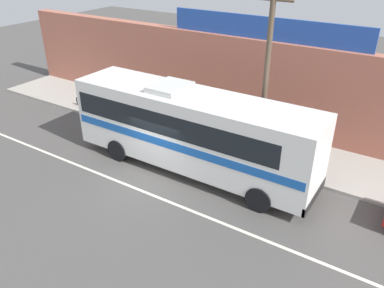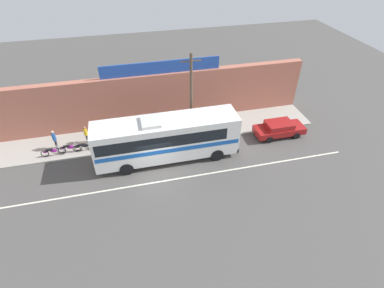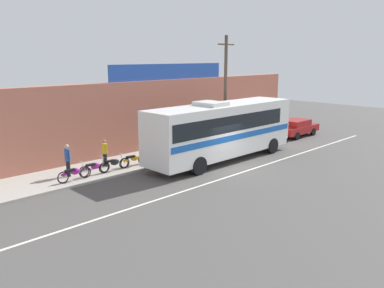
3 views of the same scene
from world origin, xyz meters
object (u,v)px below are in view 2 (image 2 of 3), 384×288
object	(u,v)px
intercity_bus	(166,137)
motorcycle_red	(52,151)
motorcycle_green	(84,146)
motorcycle_black	(69,148)
utility_pole	(191,99)
pedestrian_by_curb	(86,133)
parked_car	(279,128)
pedestrian_near_shop	(54,138)
motorcycle_purple	(101,144)

from	to	relation	value
intercity_bus	motorcycle_red	world-z (taller)	intercity_bus
intercity_bus	motorcycle_red	distance (m)	9.30
motorcycle_green	motorcycle_black	xyz separation A→B (m)	(-1.18, 0.08, 0.00)
utility_pole	pedestrian_by_curb	xyz separation A→B (m)	(-8.73, 1.61, -3.04)
motorcycle_black	pedestrian_by_curb	world-z (taller)	pedestrian_by_curb
intercity_bus	parked_car	world-z (taller)	intercity_bus
parked_car	motorcycle_green	world-z (taller)	parked_car
motorcycle_red	motorcycle_green	bearing A→B (deg)	2.34
pedestrian_by_curb	motorcycle_red	bearing A→B (deg)	-155.10
pedestrian_by_curb	motorcycle_black	bearing A→B (deg)	-142.32
intercity_bus	pedestrian_near_shop	distance (m)	9.32
motorcycle_red	pedestrian_by_curb	world-z (taller)	pedestrian_by_curb
pedestrian_near_shop	utility_pole	bearing A→B (deg)	-6.79
parked_car	motorcycle_black	bearing A→B (deg)	174.66
motorcycle_black	pedestrian_by_curb	xyz separation A→B (m)	(1.36, 1.05, 0.50)
motorcycle_red	pedestrian_near_shop	size ratio (longest dim) A/B	1.08
motorcycle_red	intercity_bus	bearing A→B (deg)	-14.19
motorcycle_green	motorcycle_purple	size ratio (longest dim) A/B	1.04
utility_pole	motorcycle_purple	bearing A→B (deg)	176.40
motorcycle_red	motorcycle_black	size ratio (longest dim) A/B	1.00
motorcycle_red	pedestrian_near_shop	world-z (taller)	pedestrian_near_shop
motorcycle_purple	parked_car	bearing A→B (deg)	-5.91
intercity_bus	parked_car	xyz separation A→B (m)	(10.16, 0.77, -1.33)
motorcycle_red	motorcycle_green	distance (m)	2.47
utility_pole	motorcycle_black	world-z (taller)	utility_pole
parked_car	motorcycle_green	distance (m)	16.67
motorcycle_green	motorcycle_red	bearing A→B (deg)	-177.66
pedestrian_near_shop	pedestrian_by_curb	distance (m)	2.47
pedestrian_near_shop	motorcycle_black	bearing A→B (deg)	-35.22
motorcycle_red	motorcycle_black	bearing A→B (deg)	7.90
intercity_bus	motorcycle_purple	xyz separation A→B (m)	(-5.07, 2.34, -1.50)
parked_car	pedestrian_by_curb	distance (m)	16.64
motorcycle_black	pedestrian_by_curb	distance (m)	1.78
parked_car	motorcycle_green	bearing A→B (deg)	174.55
motorcycle_red	pedestrian_by_curb	bearing A→B (deg)	24.90
motorcycle_purple	pedestrian_by_curb	distance (m)	1.71
utility_pole	motorcycle_black	xyz separation A→B (m)	(-10.09, 0.56, -3.54)
intercity_bus	pedestrian_near_shop	xyz separation A→B (m)	(-8.70, 3.20, -0.90)
intercity_bus	pedestrian_near_shop	world-z (taller)	intercity_bus
motorcycle_green	pedestrian_by_curb	distance (m)	1.24
intercity_bus	motorcycle_green	size ratio (longest dim) A/B	5.72
parked_car	motorcycle_purple	world-z (taller)	parked_car
utility_pole	pedestrian_by_curb	distance (m)	9.38
motorcycle_red	motorcycle_black	world-z (taller)	same
intercity_bus	parked_car	size ratio (longest dim) A/B	2.53
motorcycle_green	motorcycle_purple	bearing A→B (deg)	-0.29
utility_pole	motorcycle_red	bearing A→B (deg)	178.08
parked_car	utility_pole	size ratio (longest dim) A/B	0.57
intercity_bus	motorcycle_green	world-z (taller)	intercity_bus
motorcycle_green	pedestrian_by_curb	size ratio (longest dim) A/B	1.22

